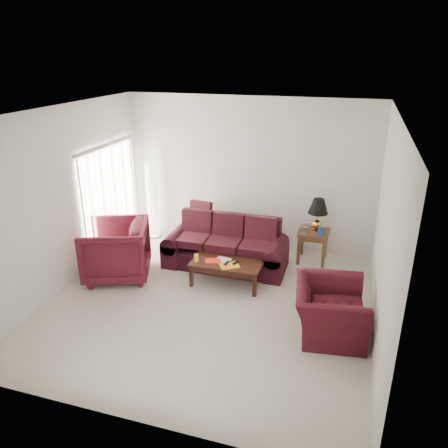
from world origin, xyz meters
name	(u,v)px	position (x,y,z in m)	size (l,w,h in m)	color
floor	(209,303)	(0.00, 0.00, 0.00)	(5.00, 5.00, 0.00)	beige
blinds	(111,201)	(-2.42, 1.30, 1.08)	(0.10, 2.00, 2.16)	silver
sofa	(225,244)	(-0.12, 1.33, 0.46)	(2.24, 0.97, 0.92)	black
throw_pillow	(201,212)	(-0.87, 2.08, 0.74)	(0.46, 0.13, 0.46)	black
end_table	(312,246)	(1.41, 2.04, 0.31)	(0.56, 0.56, 0.61)	#4D2E1A
table_lamp	(318,215)	(1.45, 2.10, 0.93)	(0.37, 0.37, 0.63)	gold
clock	(304,230)	(1.24, 1.87, 0.68)	(0.14, 0.05, 0.14)	silver
blue_canister	(320,231)	(1.54, 1.90, 0.69)	(0.09, 0.09, 0.15)	#1938A5
picture_frame	(306,223)	(1.23, 2.21, 0.70)	(0.15, 0.02, 0.18)	silver
floor_lamp	(152,200)	(-1.99, 2.20, 0.85)	(0.27, 0.27, 1.69)	silver
armchair_left	(116,250)	(-1.85, 0.39, 0.51)	(1.09, 1.12, 1.02)	#48101B
armchair_right	(330,310)	(1.89, -0.21, 0.37)	(1.12, 0.98, 0.73)	#3B0D15
coffee_table	(227,273)	(0.10, 0.68, 0.21)	(1.21, 0.60, 0.42)	black
magazine_red	(213,261)	(-0.14, 0.64, 0.43)	(0.26, 0.19, 0.01)	red
magazine_white	(223,260)	(0.02, 0.74, 0.43)	(0.25, 0.19, 0.01)	white
magazine_orange	(230,266)	(0.18, 0.56, 0.43)	(0.31, 0.23, 0.02)	yellow
remote_a	(227,263)	(0.12, 0.60, 0.45)	(0.04, 0.15, 0.02)	black
remote_b	(236,263)	(0.27, 0.67, 0.45)	(0.04, 0.15, 0.02)	black
yellow_glass	(196,258)	(-0.41, 0.57, 0.49)	(0.08, 0.08, 0.13)	yellow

